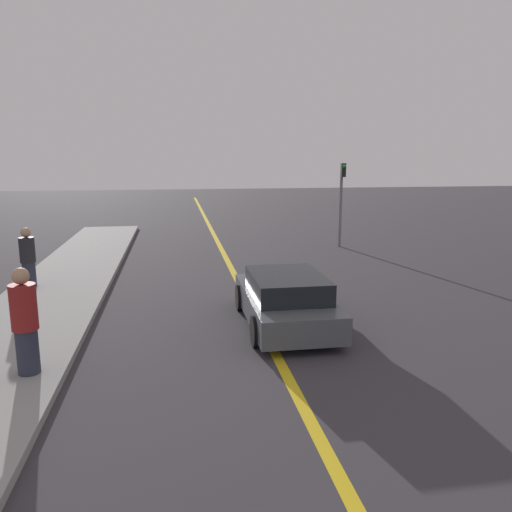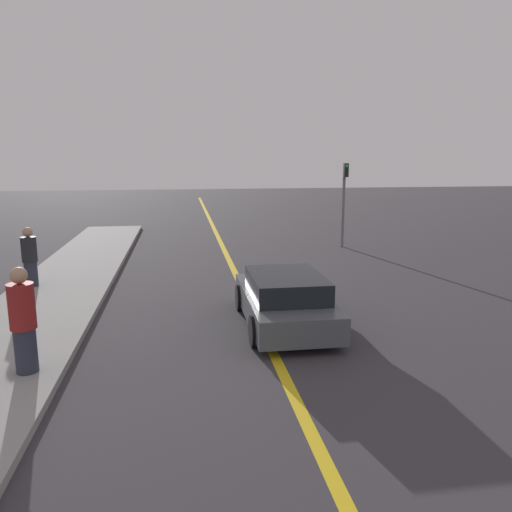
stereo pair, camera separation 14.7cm
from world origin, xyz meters
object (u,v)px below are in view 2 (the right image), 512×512
object	(u,v)px
car_ahead_center	(285,300)
pedestrian_by_sign	(30,257)
pedestrian_far_standing	(23,321)
traffic_light	(344,195)

from	to	relation	value
car_ahead_center	pedestrian_by_sign	distance (m)	7.52
pedestrian_far_standing	pedestrian_by_sign	size ratio (longest dim) A/B	1.09
car_ahead_center	pedestrian_far_standing	bearing A→B (deg)	-156.83
traffic_light	pedestrian_by_sign	bearing A→B (deg)	-153.58
pedestrian_far_standing	traffic_light	bearing A→B (deg)	50.79
pedestrian_far_standing	pedestrian_by_sign	distance (m)	6.19
car_ahead_center	pedestrian_far_standing	xyz separation A→B (m)	(-4.87, -2.10, 0.46)
car_ahead_center	pedestrian_by_sign	size ratio (longest dim) A/B	2.37
pedestrian_by_sign	pedestrian_far_standing	bearing A→B (deg)	-75.40
car_ahead_center	pedestrian_by_sign	world-z (taller)	pedestrian_by_sign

